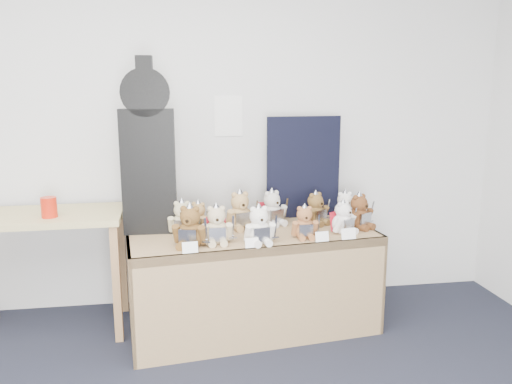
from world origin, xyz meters
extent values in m
plane|color=silver|center=(0.00, 2.50, 1.35)|extent=(6.00, 0.00, 6.00)
cube|color=white|center=(0.87, 2.49, 1.44)|extent=(0.21, 0.00, 0.30)
cube|color=#9C7C4F|center=(0.97, 1.95, 0.66)|extent=(1.72, 0.88, 0.06)
cube|color=#9C7C4F|center=(1.01, 1.61, 0.34)|extent=(1.64, 0.22, 0.69)
cube|color=#9C7C4F|center=(0.16, 1.85, 0.34)|extent=(0.10, 0.69, 0.69)
cube|color=#9C7C4F|center=(1.78, 2.04, 0.34)|extent=(0.10, 0.69, 0.69)
cube|color=tan|center=(-0.39, 2.11, 0.81)|extent=(1.01, 0.57, 0.04)
cube|color=#9A6542|center=(0.07, 1.89, 0.39)|extent=(0.05, 0.05, 0.79)
cube|color=#9A6542|center=(0.06, 2.36, 0.39)|extent=(0.05, 0.05, 0.79)
cube|color=black|center=(0.30, 2.04, 1.10)|extent=(0.35, 0.11, 0.82)
cylinder|color=black|center=(0.30, 2.04, 1.61)|extent=(0.31, 0.11, 0.31)
cube|color=black|center=(0.30, 2.04, 1.74)|extent=(0.11, 0.09, 0.21)
cube|color=black|center=(1.41, 2.30, 1.06)|extent=(0.56, 0.08, 0.75)
cylinder|color=red|center=(-0.34, 2.00, 0.89)|extent=(0.10, 0.10, 0.13)
ellipsoid|color=brown|center=(0.55, 1.71, 0.76)|extent=(0.20, 0.19, 0.17)
sphere|color=brown|center=(0.55, 1.71, 0.87)|extent=(0.12, 0.12, 0.12)
cylinder|color=brown|center=(0.54, 1.66, 0.86)|extent=(0.06, 0.04, 0.05)
sphere|color=black|center=(0.53, 1.64, 0.86)|extent=(0.02, 0.02, 0.02)
sphere|color=brown|center=(0.51, 1.72, 0.92)|extent=(0.04, 0.04, 0.04)
sphere|color=brown|center=(0.59, 1.70, 0.92)|extent=(0.04, 0.04, 0.04)
cylinder|color=brown|center=(0.47, 1.71, 0.77)|extent=(0.07, 0.10, 0.13)
cylinder|color=brown|center=(0.62, 1.67, 0.77)|extent=(0.07, 0.10, 0.13)
cylinder|color=brown|center=(0.50, 1.66, 0.71)|extent=(0.08, 0.12, 0.05)
cylinder|color=brown|center=(0.57, 1.64, 0.71)|extent=(0.08, 0.12, 0.05)
cube|color=#B8BAC1|center=(0.53, 1.65, 0.76)|extent=(0.11, 0.05, 0.09)
cone|color=#B8BAC1|center=(0.55, 1.71, 0.92)|extent=(0.11, 0.11, 0.08)
cube|color=#B8BAC1|center=(0.64, 1.65, 0.79)|extent=(0.02, 0.04, 0.18)
cube|color=#B8BAC1|center=(0.64, 1.65, 0.73)|extent=(0.05, 0.02, 0.01)
ellipsoid|color=#C4B08A|center=(0.71, 1.75, 0.76)|extent=(0.16, 0.14, 0.16)
sphere|color=#C4B08A|center=(0.71, 1.75, 0.86)|extent=(0.12, 0.12, 0.12)
cylinder|color=#C4B08A|center=(0.71, 1.70, 0.85)|extent=(0.05, 0.03, 0.05)
sphere|color=black|center=(0.71, 1.68, 0.85)|extent=(0.02, 0.02, 0.02)
sphere|color=#C4B08A|center=(0.68, 1.75, 0.91)|extent=(0.04, 0.04, 0.04)
sphere|color=#C4B08A|center=(0.75, 1.75, 0.91)|extent=(0.04, 0.04, 0.04)
cylinder|color=#C4B08A|center=(0.64, 1.73, 0.76)|extent=(0.04, 0.09, 0.12)
cylinder|color=#C4B08A|center=(0.79, 1.73, 0.76)|extent=(0.04, 0.09, 0.12)
cylinder|color=#C4B08A|center=(0.68, 1.69, 0.71)|extent=(0.05, 0.10, 0.05)
cylinder|color=#C4B08A|center=(0.75, 1.69, 0.71)|extent=(0.05, 0.10, 0.05)
cube|color=#B8BAC1|center=(0.71, 1.69, 0.76)|extent=(0.10, 0.02, 0.09)
cone|color=#B8BAC1|center=(0.71, 1.75, 0.91)|extent=(0.10, 0.10, 0.08)
cube|color=#B8BAC1|center=(0.81, 1.72, 0.79)|extent=(0.01, 0.04, 0.17)
cube|color=#B8BAC1|center=(0.81, 1.72, 0.72)|extent=(0.05, 0.01, 0.01)
cube|color=#A61323|center=(0.71, 1.81, 0.77)|extent=(0.13, 0.03, 0.14)
ellipsoid|color=white|center=(0.97, 1.70, 0.76)|extent=(0.17, 0.15, 0.16)
sphere|color=white|center=(0.97, 1.70, 0.86)|extent=(0.12, 0.12, 0.12)
cylinder|color=white|center=(0.98, 1.66, 0.85)|extent=(0.05, 0.03, 0.05)
sphere|color=black|center=(0.98, 1.64, 0.85)|extent=(0.02, 0.02, 0.02)
sphere|color=white|center=(0.94, 1.70, 0.91)|extent=(0.04, 0.04, 0.04)
sphere|color=white|center=(1.01, 1.71, 0.91)|extent=(0.04, 0.04, 0.04)
cylinder|color=white|center=(0.90, 1.68, 0.76)|extent=(0.06, 0.09, 0.12)
cylinder|color=white|center=(1.05, 1.70, 0.76)|extent=(0.06, 0.09, 0.12)
cylinder|color=white|center=(0.95, 1.65, 0.71)|extent=(0.06, 0.11, 0.05)
cylinder|color=white|center=(1.02, 1.65, 0.71)|extent=(0.06, 0.11, 0.05)
cube|color=#B8BAC1|center=(0.98, 1.64, 0.76)|extent=(0.10, 0.03, 0.09)
cone|color=#B8BAC1|center=(0.97, 1.70, 0.91)|extent=(0.10, 0.10, 0.08)
cube|color=#B8BAC1|center=(1.08, 1.69, 0.79)|extent=(0.02, 0.04, 0.17)
cube|color=#B8BAC1|center=(1.08, 1.69, 0.72)|extent=(0.05, 0.01, 0.01)
ellipsoid|color=#9B623A|center=(1.28, 1.78, 0.75)|extent=(0.14, 0.12, 0.14)
sphere|color=#9B623A|center=(1.28, 1.78, 0.84)|extent=(0.10, 0.10, 0.10)
cylinder|color=#9B623A|center=(1.28, 1.73, 0.83)|extent=(0.04, 0.02, 0.04)
sphere|color=black|center=(1.28, 1.72, 0.83)|extent=(0.02, 0.02, 0.02)
sphere|color=#9B623A|center=(1.25, 1.78, 0.88)|extent=(0.03, 0.03, 0.03)
sphere|color=#9B623A|center=(1.32, 1.78, 0.88)|extent=(0.03, 0.03, 0.03)
cylinder|color=#9B623A|center=(1.22, 1.76, 0.75)|extent=(0.04, 0.08, 0.10)
cylinder|color=#9B623A|center=(1.35, 1.76, 0.75)|extent=(0.04, 0.08, 0.10)
cylinder|color=#9B623A|center=(1.25, 1.73, 0.71)|extent=(0.04, 0.09, 0.04)
cylinder|color=#9B623A|center=(1.31, 1.73, 0.71)|extent=(0.04, 0.09, 0.04)
cube|color=#B8BAC1|center=(1.28, 1.72, 0.75)|extent=(0.09, 0.02, 0.08)
cone|color=#B8BAC1|center=(1.28, 1.78, 0.88)|extent=(0.09, 0.09, 0.07)
cube|color=#B8BAC1|center=(1.37, 1.75, 0.78)|extent=(0.01, 0.03, 0.15)
cube|color=#B8BAC1|center=(1.37, 1.75, 0.72)|extent=(0.04, 0.01, 0.01)
ellipsoid|color=white|center=(1.56, 1.85, 0.75)|extent=(0.19, 0.18, 0.14)
sphere|color=white|center=(1.56, 1.85, 0.84)|extent=(0.11, 0.11, 0.11)
cylinder|color=white|center=(1.59, 1.81, 0.84)|extent=(0.05, 0.04, 0.04)
sphere|color=black|center=(1.60, 1.80, 0.84)|extent=(0.02, 0.02, 0.02)
sphere|color=white|center=(1.54, 1.83, 0.89)|extent=(0.03, 0.03, 0.03)
sphere|color=white|center=(1.59, 1.87, 0.89)|extent=(0.03, 0.03, 0.03)
cylinder|color=white|center=(1.52, 1.79, 0.76)|extent=(0.08, 0.09, 0.11)
cylinder|color=white|center=(1.63, 1.87, 0.76)|extent=(0.08, 0.09, 0.11)
cylinder|color=white|center=(1.57, 1.79, 0.71)|extent=(0.09, 0.10, 0.04)
cylinder|color=white|center=(1.62, 1.82, 0.71)|extent=(0.09, 0.10, 0.04)
cube|color=#B8BAC1|center=(1.60, 1.80, 0.75)|extent=(0.09, 0.06, 0.08)
cone|color=#B8BAC1|center=(1.56, 1.85, 0.89)|extent=(0.09, 0.09, 0.07)
cube|color=#B8BAC1|center=(1.65, 1.87, 0.78)|extent=(0.03, 0.04, 0.15)
cube|color=#B8BAC1|center=(1.65, 1.87, 0.72)|extent=(0.04, 0.03, 0.01)
cube|color=#A61323|center=(1.53, 1.89, 0.76)|extent=(0.11, 0.09, 0.13)
ellipsoid|color=brown|center=(1.71, 1.94, 0.76)|extent=(0.21, 0.20, 0.16)
sphere|color=brown|center=(1.71, 1.94, 0.86)|extent=(0.12, 0.12, 0.12)
cylinder|color=brown|center=(1.74, 1.90, 0.85)|extent=(0.06, 0.05, 0.05)
sphere|color=black|center=(1.75, 1.88, 0.85)|extent=(0.02, 0.02, 0.02)
sphere|color=brown|center=(1.68, 1.92, 0.91)|extent=(0.04, 0.04, 0.04)
sphere|color=brown|center=(1.74, 1.96, 0.91)|extent=(0.04, 0.04, 0.04)
cylinder|color=brown|center=(1.66, 1.89, 0.76)|extent=(0.08, 0.10, 0.12)
cylinder|color=brown|center=(1.79, 1.96, 0.76)|extent=(0.08, 0.10, 0.12)
cylinder|color=brown|center=(1.71, 1.88, 0.71)|extent=(0.09, 0.11, 0.05)
cylinder|color=brown|center=(1.77, 1.91, 0.71)|extent=(0.09, 0.11, 0.05)
cube|color=#B8BAC1|center=(1.74, 1.89, 0.76)|extent=(0.10, 0.07, 0.09)
cone|color=#B8BAC1|center=(1.71, 1.94, 0.91)|extent=(0.10, 0.10, 0.08)
cube|color=#B8BAC1|center=(1.81, 1.97, 0.79)|extent=(0.03, 0.04, 0.17)
cube|color=#B8BAC1|center=(1.81, 1.97, 0.72)|extent=(0.04, 0.03, 0.01)
ellipsoid|color=beige|center=(0.50, 1.98, 0.75)|extent=(0.16, 0.14, 0.15)
sphere|color=beige|center=(0.50, 1.98, 0.85)|extent=(0.11, 0.11, 0.11)
cylinder|color=beige|center=(0.50, 1.93, 0.84)|extent=(0.05, 0.03, 0.05)
sphere|color=black|center=(0.50, 1.92, 0.84)|extent=(0.02, 0.02, 0.02)
sphere|color=beige|center=(0.47, 1.98, 0.89)|extent=(0.04, 0.04, 0.04)
sphere|color=beige|center=(0.54, 1.98, 0.89)|extent=(0.04, 0.04, 0.04)
cylinder|color=beige|center=(0.43, 1.97, 0.76)|extent=(0.05, 0.09, 0.11)
cylinder|color=beige|center=(0.57, 1.96, 0.76)|extent=(0.05, 0.09, 0.11)
cylinder|color=beige|center=(0.46, 1.93, 0.71)|extent=(0.05, 0.10, 0.04)
cylinder|color=beige|center=(0.53, 1.93, 0.71)|extent=(0.05, 0.10, 0.04)
cube|color=#B8BAC1|center=(0.50, 1.92, 0.76)|extent=(0.10, 0.03, 0.08)
cone|color=#B8BAC1|center=(0.50, 1.98, 0.90)|extent=(0.09, 0.09, 0.07)
cube|color=#B8BAC1|center=(0.59, 1.94, 0.78)|extent=(0.02, 0.04, 0.16)
cube|color=#B8BAC1|center=(0.59, 1.94, 0.72)|extent=(0.05, 0.01, 0.01)
ellipsoid|color=tan|center=(0.90, 2.07, 0.76)|extent=(0.20, 0.18, 0.17)
sphere|color=tan|center=(0.90, 2.07, 0.88)|extent=(0.13, 0.13, 0.13)
cylinder|color=tan|center=(0.91, 2.01, 0.87)|extent=(0.06, 0.04, 0.05)
sphere|color=black|center=(0.92, 2.00, 0.87)|extent=(0.02, 0.02, 0.02)
sphere|color=tan|center=(0.86, 2.06, 0.92)|extent=(0.04, 0.04, 0.04)
sphere|color=tan|center=(0.94, 2.08, 0.92)|extent=(0.04, 0.04, 0.04)
cylinder|color=tan|center=(0.82, 2.03, 0.77)|extent=(0.07, 0.10, 0.13)
cylinder|color=tan|center=(0.98, 2.06, 0.77)|extent=(0.07, 0.10, 0.13)
cylinder|color=tan|center=(0.88, 2.00, 0.71)|extent=(0.07, 0.12, 0.05)
cylinder|color=tan|center=(0.95, 2.02, 0.71)|extent=(0.07, 0.12, 0.05)
cube|color=#B8BAC1|center=(0.91, 2.00, 0.77)|extent=(0.11, 0.04, 0.09)
cone|color=#B8BAC1|center=(0.90, 2.07, 0.93)|extent=(0.11, 0.11, 0.08)
cube|color=#B8BAC1|center=(1.01, 2.06, 0.80)|extent=(0.02, 0.04, 0.18)
cube|color=#B8BAC1|center=(1.01, 2.06, 0.73)|extent=(0.05, 0.02, 0.01)
ellipsoid|color=beige|center=(1.14, 2.13, 0.76)|extent=(0.21, 0.19, 0.16)
sphere|color=beige|center=(1.14, 2.13, 0.87)|extent=(0.12, 0.12, 0.12)
cylinder|color=beige|center=(1.16, 2.08, 0.86)|extent=(0.06, 0.05, 0.05)
sphere|color=black|center=(1.16, 2.07, 0.86)|extent=(0.02, 0.02, 0.02)
sphere|color=beige|center=(1.10, 2.11, 0.91)|extent=(0.04, 0.04, 0.04)
sphere|color=beige|center=(1.17, 2.15, 0.91)|extent=(0.04, 0.04, 0.04)
cylinder|color=beige|center=(1.07, 2.08, 0.77)|extent=(0.08, 0.10, 0.12)
cylinder|color=beige|center=(1.21, 2.15, 0.77)|extent=(0.08, 0.10, 0.12)
cylinder|color=beige|center=(1.13, 2.06, 0.71)|extent=(0.09, 0.12, 0.05)
cylinder|color=beige|center=(1.19, 2.09, 0.71)|extent=(0.09, 0.12, 0.05)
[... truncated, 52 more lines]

